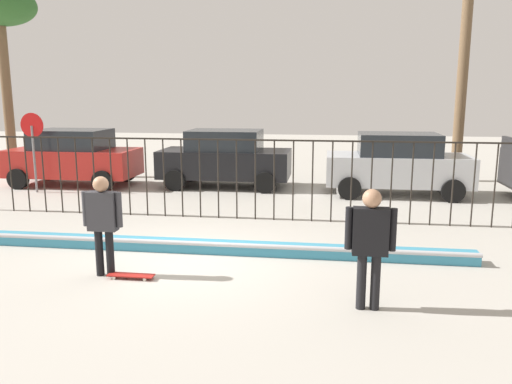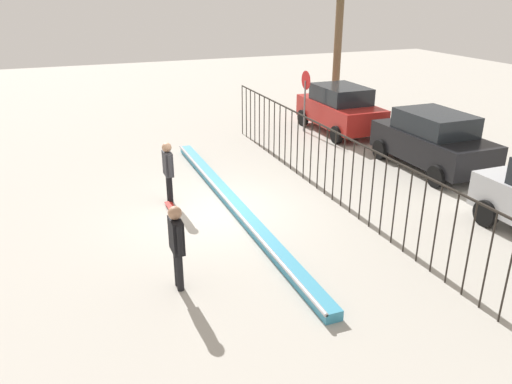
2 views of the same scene
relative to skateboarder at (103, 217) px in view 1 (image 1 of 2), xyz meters
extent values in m
plane|color=#ADA89E|center=(1.05, 0.96, -1.04)|extent=(60.00, 60.00, 0.00)
cube|color=teal|center=(1.05, 1.54, -0.93)|extent=(11.00, 0.36, 0.22)
cylinder|color=#B2B2B7|center=(1.05, 1.36, -0.82)|extent=(11.00, 0.09, 0.09)
cylinder|color=black|center=(-4.55, 4.33, -0.04)|extent=(0.04, 0.04, 2.00)
cylinder|color=black|center=(-4.08, 4.33, -0.04)|extent=(0.04, 0.04, 2.00)
cylinder|color=black|center=(-3.61, 4.33, -0.04)|extent=(0.04, 0.04, 2.00)
cylinder|color=black|center=(-3.15, 4.33, -0.04)|extent=(0.04, 0.04, 2.00)
cylinder|color=black|center=(-2.68, 4.33, -0.04)|extent=(0.04, 0.04, 2.00)
cylinder|color=black|center=(-2.21, 4.33, -0.04)|extent=(0.04, 0.04, 2.00)
cylinder|color=black|center=(-1.75, 4.33, -0.04)|extent=(0.04, 0.04, 2.00)
cylinder|color=black|center=(-1.28, 4.33, -0.04)|extent=(0.04, 0.04, 2.00)
cylinder|color=black|center=(-0.81, 4.33, -0.04)|extent=(0.04, 0.04, 2.00)
cylinder|color=black|center=(-0.35, 4.33, -0.04)|extent=(0.04, 0.04, 2.00)
cylinder|color=black|center=(0.12, 4.33, -0.04)|extent=(0.04, 0.04, 2.00)
cylinder|color=black|center=(0.59, 4.33, -0.04)|extent=(0.04, 0.04, 2.00)
cylinder|color=black|center=(1.05, 4.33, -0.04)|extent=(0.04, 0.04, 2.00)
cylinder|color=black|center=(1.52, 4.33, -0.04)|extent=(0.04, 0.04, 2.00)
cylinder|color=black|center=(1.99, 4.33, -0.04)|extent=(0.04, 0.04, 2.00)
cylinder|color=black|center=(2.45, 4.33, -0.04)|extent=(0.04, 0.04, 2.00)
cylinder|color=black|center=(2.92, 4.33, -0.04)|extent=(0.04, 0.04, 2.00)
cylinder|color=black|center=(3.39, 4.33, -0.04)|extent=(0.04, 0.04, 2.00)
cylinder|color=black|center=(3.85, 4.33, -0.04)|extent=(0.04, 0.04, 2.00)
cylinder|color=black|center=(4.32, 4.33, -0.04)|extent=(0.04, 0.04, 2.00)
cylinder|color=black|center=(4.79, 4.33, -0.04)|extent=(0.04, 0.04, 2.00)
cylinder|color=black|center=(5.25, 4.33, -0.04)|extent=(0.04, 0.04, 2.00)
cylinder|color=black|center=(5.72, 4.33, -0.04)|extent=(0.04, 0.04, 2.00)
cylinder|color=black|center=(6.19, 4.33, -0.04)|extent=(0.04, 0.04, 2.00)
cylinder|color=black|center=(6.65, 4.33, -0.04)|extent=(0.04, 0.04, 2.00)
cylinder|color=black|center=(7.12, 4.33, -0.04)|extent=(0.04, 0.04, 2.00)
cylinder|color=black|center=(7.59, 4.33, -0.04)|extent=(0.04, 0.04, 2.00)
cube|color=black|center=(1.05, 4.33, 0.94)|extent=(14.00, 0.04, 0.04)
cylinder|color=black|center=(-0.10, 0.00, -0.64)|extent=(0.13, 0.13, 0.81)
cylinder|color=black|center=(0.10, 0.00, -0.64)|extent=(0.13, 0.13, 0.81)
cube|color=#333338|center=(0.00, 0.00, 0.10)|extent=(0.49, 0.21, 0.67)
sphere|color=#A87A5B|center=(0.00, 0.00, 0.56)|extent=(0.26, 0.26, 0.26)
cylinder|color=#333338|center=(-0.30, 0.00, 0.13)|extent=(0.11, 0.11, 0.60)
cylinder|color=#333338|center=(0.30, 0.00, 0.13)|extent=(0.11, 0.11, 0.60)
cube|color=#A51E19|center=(0.49, -0.09, -0.98)|extent=(0.80, 0.20, 0.02)
cylinder|color=silver|center=(0.76, -0.02, -1.01)|extent=(0.05, 0.03, 0.05)
cylinder|color=silver|center=(0.76, -0.17, -1.01)|extent=(0.05, 0.03, 0.05)
cylinder|color=silver|center=(0.22, -0.02, -1.01)|extent=(0.05, 0.03, 0.05)
cylinder|color=silver|center=(0.22, -0.17, -1.01)|extent=(0.05, 0.03, 0.05)
cylinder|color=black|center=(4.28, -0.78, -0.63)|extent=(0.14, 0.14, 0.83)
cylinder|color=black|center=(4.48, -0.78, -0.63)|extent=(0.14, 0.14, 0.83)
cube|color=black|center=(4.38, -0.78, 0.13)|extent=(0.50, 0.22, 0.68)
sphere|color=#A87A5B|center=(4.38, -0.78, 0.61)|extent=(0.27, 0.27, 0.27)
cylinder|color=black|center=(4.07, -0.78, 0.16)|extent=(0.11, 0.11, 0.61)
cylinder|color=black|center=(4.68, -0.78, 0.16)|extent=(0.11, 0.11, 0.61)
cube|color=#B2231E|center=(-4.83, 8.21, -0.25)|extent=(4.30, 1.90, 0.90)
cube|color=#1E2328|center=(-4.83, 8.21, 0.53)|extent=(2.37, 1.71, 0.66)
cylinder|color=black|center=(-3.36, 9.16, -0.70)|extent=(0.68, 0.22, 0.68)
cylinder|color=black|center=(-3.36, 7.26, -0.70)|extent=(0.68, 0.22, 0.68)
cylinder|color=black|center=(-6.29, 9.16, -0.70)|extent=(0.68, 0.22, 0.68)
cylinder|color=black|center=(-6.29, 7.26, -0.70)|extent=(0.68, 0.22, 0.68)
cube|color=black|center=(0.34, 8.67, -0.25)|extent=(4.30, 1.90, 0.90)
cube|color=#1E2328|center=(0.34, 8.67, 0.53)|extent=(2.37, 1.71, 0.66)
cylinder|color=black|center=(1.81, 9.62, -0.70)|extent=(0.68, 0.22, 0.68)
cylinder|color=black|center=(1.81, 7.72, -0.70)|extent=(0.68, 0.22, 0.68)
cylinder|color=black|center=(-1.12, 9.62, -0.70)|extent=(0.68, 0.22, 0.68)
cylinder|color=black|center=(-1.12, 7.72, -0.70)|extent=(0.68, 0.22, 0.68)
cube|color=#B7BABF|center=(5.86, 8.04, -0.25)|extent=(4.30, 1.90, 0.90)
cube|color=#1E2328|center=(5.86, 8.04, 0.53)|extent=(2.37, 1.71, 0.66)
cylinder|color=black|center=(7.32, 8.99, -0.70)|extent=(0.68, 0.22, 0.68)
cylinder|color=black|center=(7.32, 7.09, -0.70)|extent=(0.68, 0.22, 0.68)
cylinder|color=black|center=(4.40, 8.99, -0.70)|extent=(0.68, 0.22, 0.68)
cylinder|color=black|center=(4.40, 7.09, -0.70)|extent=(0.68, 0.22, 0.68)
cylinder|color=slate|center=(-5.41, 6.87, 0.01)|extent=(0.07, 0.07, 2.10)
cylinder|color=red|center=(-5.41, 6.89, 1.08)|extent=(0.76, 0.02, 0.76)
cylinder|color=brown|center=(8.28, 10.99, 2.86)|extent=(0.36, 0.36, 7.80)
cylinder|color=brown|center=(-8.16, 9.88, 1.70)|extent=(0.36, 0.36, 5.48)
camera|label=1|loc=(3.76, -7.94, 2.06)|focal=35.83mm
camera|label=2|loc=(13.02, -2.52, 4.57)|focal=35.36mm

